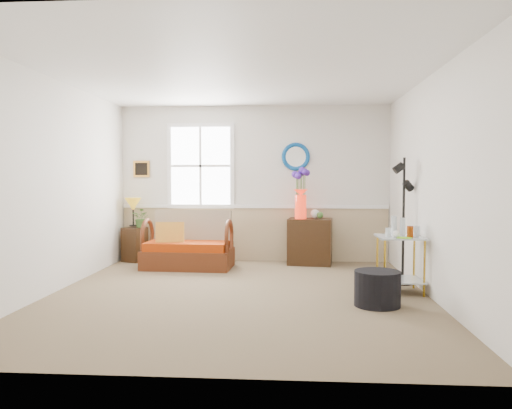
# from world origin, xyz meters

# --- Properties ---
(floor) EXTENTS (4.50, 5.00, 0.01)m
(floor) POSITION_xyz_m (0.00, 0.00, 0.00)
(floor) COLOR brown
(floor) RESTS_ON ground
(ceiling) EXTENTS (4.50, 5.00, 0.01)m
(ceiling) POSITION_xyz_m (0.00, 0.00, 2.60)
(ceiling) COLOR white
(ceiling) RESTS_ON walls
(walls) EXTENTS (4.51, 5.01, 2.60)m
(walls) POSITION_xyz_m (0.00, 0.00, 1.30)
(walls) COLOR silver
(walls) RESTS_ON floor
(wainscot) EXTENTS (4.46, 0.02, 0.90)m
(wainscot) POSITION_xyz_m (0.00, 2.48, 0.45)
(wainscot) COLOR tan
(wainscot) RESTS_ON walls
(chair_rail) EXTENTS (4.46, 0.04, 0.06)m
(chair_rail) POSITION_xyz_m (0.00, 2.47, 0.92)
(chair_rail) COLOR white
(chair_rail) RESTS_ON walls
(window) EXTENTS (1.14, 0.06, 1.44)m
(window) POSITION_xyz_m (-0.90, 2.47, 1.60)
(window) COLOR white
(window) RESTS_ON walls
(picture) EXTENTS (0.28, 0.03, 0.28)m
(picture) POSITION_xyz_m (-1.92, 2.48, 1.55)
(picture) COLOR #B97E2F
(picture) RESTS_ON walls
(mirror) EXTENTS (0.47, 0.07, 0.47)m
(mirror) POSITION_xyz_m (0.70, 2.48, 1.75)
(mirror) COLOR #0D5A9B
(mirror) RESTS_ON walls
(loveseat) EXTENTS (1.38, 0.82, 0.88)m
(loveseat) POSITION_xyz_m (-0.97, 1.72, 0.44)
(loveseat) COLOR #562614
(loveseat) RESTS_ON floor
(throw_pillow) EXTENTS (0.44, 0.16, 0.43)m
(throw_pillow) POSITION_xyz_m (-1.23, 1.64, 0.50)
(throw_pillow) COLOR #C35313
(throw_pillow) RESTS_ON loveseat
(lamp_stand) EXTENTS (0.42, 0.42, 0.57)m
(lamp_stand) POSITION_xyz_m (-1.99, 2.26, 0.29)
(lamp_stand) COLOR black
(lamp_stand) RESTS_ON floor
(table_lamp) EXTENTS (0.33, 0.33, 0.49)m
(table_lamp) POSITION_xyz_m (-2.01, 2.29, 0.82)
(table_lamp) COLOR gold
(table_lamp) RESTS_ON lamp_stand
(potted_plant) EXTENTS (0.40, 0.42, 0.25)m
(potted_plant) POSITION_xyz_m (-1.85, 2.24, 0.70)
(potted_plant) COLOR #406C2D
(potted_plant) RESTS_ON lamp_stand
(cabinet) EXTENTS (0.74, 0.53, 0.74)m
(cabinet) POSITION_xyz_m (0.93, 2.17, 0.37)
(cabinet) COLOR black
(cabinet) RESTS_ON floor
(flower_vase) EXTENTS (0.31, 0.31, 0.80)m
(flower_vase) POSITION_xyz_m (0.78, 2.15, 1.14)
(flower_vase) COLOR red
(flower_vase) RESTS_ON cabinet
(side_table) EXTENTS (0.55, 0.55, 0.69)m
(side_table) POSITION_xyz_m (1.95, 0.26, 0.34)
(side_table) COLOR #B78E20
(side_table) RESTS_ON floor
(tabletop_items) EXTENTS (0.51, 0.51, 0.24)m
(tabletop_items) POSITION_xyz_m (1.96, 0.21, 0.81)
(tabletop_items) COLOR silver
(tabletop_items) RESTS_ON side_table
(floor_lamp) EXTENTS (0.27, 0.27, 1.66)m
(floor_lamp) POSITION_xyz_m (2.09, 0.75, 0.83)
(floor_lamp) COLOR black
(floor_lamp) RESTS_ON floor
(ottoman) EXTENTS (0.62, 0.62, 0.38)m
(ottoman) POSITION_xyz_m (1.56, -0.42, 0.19)
(ottoman) COLOR black
(ottoman) RESTS_ON floor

